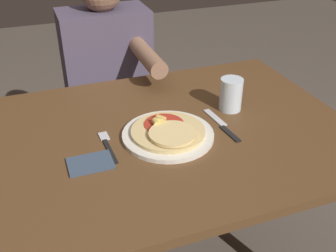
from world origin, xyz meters
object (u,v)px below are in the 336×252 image
Objects in this scene: plate at (168,135)px; person_diner at (109,77)px; pizza at (168,131)px; dining_table at (161,159)px; fork at (107,145)px; knife at (222,125)px; drinking_glass at (231,94)px.

person_diner is at bearing 93.00° from plate.
pizza is at bearing -95.49° from plate.
dining_table is 7.10× the size of fork.
knife is (0.19, 0.01, -0.02)m from pizza.
drinking_glass is (0.08, 0.09, 0.06)m from knife.
dining_table is 0.14m from pizza.
knife is at bearing -10.19° from dining_table.
person_diner is (-0.23, 0.70, -0.09)m from knife.
fork and knife have the same top height.
fork is at bearing -102.67° from person_diner.
drinking_glass is at bearing -63.30° from person_diner.
drinking_glass is (0.28, 0.06, 0.17)m from dining_table.
dining_table is 0.67m from person_diner.
plate is 1.65× the size of fork.
person_diner is at bearing 107.96° from knife.
plate is 2.51× the size of drinking_glass.
person_diner reaches higher than drinking_glass.
pizza is at bearing -159.60° from drinking_glass.
pizza reaches higher than plate.
person_diner is at bearing 92.23° from dining_table.
drinking_glass reaches higher than plate.
person_diner is at bearing 116.70° from drinking_glass.
dining_table is 5.64× the size of knife.
dining_table is 0.12m from plate.
knife is at bearing -2.64° from fork.
pizza is at bearing -75.78° from dining_table.
pizza is at bearing -178.48° from knife.
drinking_glass is (0.46, 0.08, 0.06)m from fork.
pizza is (0.01, -0.04, 0.14)m from dining_table.
dining_table is 4.30× the size of plate.
pizza is 1.06× the size of knife.
person_diner is at bearing 92.94° from pizza.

